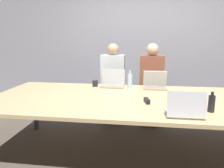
# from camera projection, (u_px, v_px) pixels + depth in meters

# --- Properties ---
(ground_plane) EXTENTS (24.00, 24.00, 0.00)m
(ground_plane) POSITION_uv_depth(u_px,v_px,m) (139.00, 154.00, 2.86)
(ground_plane) COLOR brown
(curtain_wall) EXTENTS (12.00, 0.06, 2.80)m
(curtain_wall) POSITION_uv_depth(u_px,v_px,m) (142.00, 43.00, 4.34)
(curtain_wall) COLOR #9999A3
(curtain_wall) RESTS_ON ground_plane
(conference_table) EXTENTS (3.81, 1.55, 0.76)m
(conference_table) POSITION_uv_depth(u_px,v_px,m) (140.00, 102.00, 2.72)
(conference_table) COLOR #D6B77F
(conference_table) RESTS_ON ground_plane
(laptop_far_midleft) EXTENTS (0.36, 0.26, 0.27)m
(laptop_far_midleft) POSITION_uv_depth(u_px,v_px,m) (113.00, 81.00, 3.37)
(laptop_far_midleft) COLOR gray
(laptop_far_midleft) RESTS_ON conference_table
(person_far_midleft) EXTENTS (0.40, 0.24, 1.41)m
(person_far_midleft) POSITION_uv_depth(u_px,v_px,m) (113.00, 86.00, 3.83)
(person_far_midleft) COLOR #2D2D38
(person_far_midleft) RESTS_ON ground_plane
(cup_far_midleft) EXTENTS (0.08, 0.08, 0.09)m
(cup_far_midleft) POSITION_uv_depth(u_px,v_px,m) (95.00, 83.00, 3.36)
(cup_far_midleft) COLOR #232328
(cup_far_midleft) RESTS_ON conference_table
(bottle_far_midleft) EXTENTS (0.07, 0.07, 0.27)m
(bottle_far_midleft) POSITION_uv_depth(u_px,v_px,m) (130.00, 81.00, 3.19)
(bottle_far_midleft) COLOR #ADD1E0
(bottle_far_midleft) RESTS_ON conference_table
(laptop_near_midright) EXTENTS (0.35, 0.25, 0.26)m
(laptop_near_midright) POSITION_uv_depth(u_px,v_px,m) (185.00, 109.00, 2.05)
(laptop_near_midright) COLOR silver
(laptop_near_midright) RESTS_ON conference_table
(bottle_near_midright) EXTENTS (0.07, 0.07, 0.21)m
(bottle_near_midright) POSITION_uv_depth(u_px,v_px,m) (212.00, 103.00, 2.19)
(bottle_near_midright) COLOR black
(bottle_near_midright) RESTS_ON conference_table
(laptop_far_center) EXTENTS (0.35, 0.27, 0.26)m
(laptop_far_center) POSITION_uv_depth(u_px,v_px,m) (155.00, 83.00, 3.24)
(laptop_far_center) COLOR gray
(laptop_far_center) RESTS_ON conference_table
(person_far_center) EXTENTS (0.40, 0.24, 1.42)m
(person_far_center) POSITION_uv_depth(u_px,v_px,m) (151.00, 87.00, 3.72)
(person_far_center) COLOR #2D2D38
(person_far_center) RESTS_ON ground_plane
(stapler) EXTENTS (0.08, 0.16, 0.05)m
(stapler) POSITION_uv_depth(u_px,v_px,m) (147.00, 101.00, 2.51)
(stapler) COLOR black
(stapler) RESTS_ON conference_table
(notebook) EXTENTS (0.22, 0.22, 0.02)m
(notebook) POSITION_uv_depth(u_px,v_px,m) (180.00, 104.00, 2.43)
(notebook) COLOR #2D4C8C
(notebook) RESTS_ON conference_table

